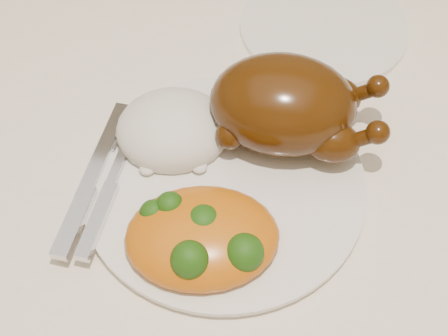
% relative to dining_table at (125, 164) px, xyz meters
% --- Properties ---
extents(dining_table, '(1.60, 0.90, 0.76)m').
position_rel_dining_table_xyz_m(dining_table, '(0.00, 0.00, 0.00)').
color(dining_table, brown).
rests_on(dining_table, floor).
extents(tablecloth, '(1.73, 1.03, 0.18)m').
position_rel_dining_table_xyz_m(tablecloth, '(0.00, 0.00, 0.07)').
color(tablecloth, white).
rests_on(tablecloth, dining_table).
extents(dinner_plate, '(0.31, 0.31, 0.01)m').
position_rel_dining_table_xyz_m(dinner_plate, '(0.14, -0.08, 0.11)').
color(dinner_plate, white).
rests_on(dinner_plate, tablecloth).
extents(side_plate, '(0.22, 0.22, 0.01)m').
position_rel_dining_table_xyz_m(side_plate, '(0.21, 0.16, 0.11)').
color(side_plate, white).
rests_on(side_plate, tablecloth).
extents(roast_chicken, '(0.17, 0.11, 0.09)m').
position_rel_dining_table_xyz_m(roast_chicken, '(0.18, -0.01, 0.16)').
color(roast_chicken, '#462507').
rests_on(roast_chicken, dinner_plate).
extents(rice_mound, '(0.13, 0.12, 0.06)m').
position_rel_dining_table_xyz_m(rice_mound, '(0.08, -0.04, 0.12)').
color(rice_mound, white).
rests_on(rice_mound, dinner_plate).
extents(mac_and_cheese, '(0.16, 0.13, 0.06)m').
position_rel_dining_table_xyz_m(mac_and_cheese, '(0.13, -0.15, 0.13)').
color(mac_and_cheese, orange).
rests_on(mac_and_cheese, dinner_plate).
extents(cutlery, '(0.04, 0.18, 0.01)m').
position_rel_dining_table_xyz_m(cutlery, '(0.02, -0.12, 0.12)').
color(cutlery, silver).
rests_on(cutlery, dinner_plate).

